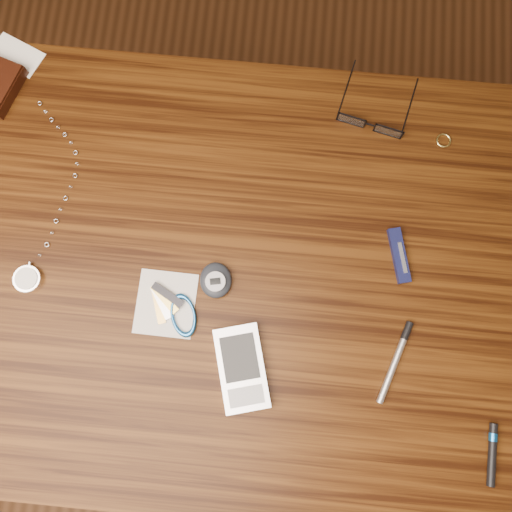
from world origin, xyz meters
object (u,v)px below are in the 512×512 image
Objects in this scene: pda_phone at (242,368)px; desk at (229,281)px; pedometer at (216,280)px; pocket_knife at (399,256)px; notepad_keys at (175,309)px; eyeglasses at (371,122)px; pocket_watch at (30,271)px; silver_pen at (397,356)px.

desk is at bearing 105.39° from pda_phone.
pedometer reaches higher than pocket_knife.
pda_phone is 1.25× the size of notepad_keys.
notepad_keys is at bearing -130.37° from eyeglasses.
pocket_knife is at bearing 40.36° from pda_phone.
notepad_keys is (0.22, -0.04, -0.00)m from pocket_watch.
silver_pen is at bearing -20.98° from desk.
pda_phone is 2.14× the size of pedometer.
eyeglasses reaches higher than pocket_knife.
desk is 0.31m from pocket_watch.
silver_pen is (0.06, -0.36, -0.01)m from eyeglasses.
eyeglasses reaches higher than pocket_watch.
eyeglasses reaches higher than pda_phone.
notepad_keys is (-0.06, -0.05, -0.01)m from pedometer.
pocket_knife is at bearing 91.41° from silver_pen.
eyeglasses is at bearing 67.35° from pda_phone.
pocket_watch is at bearing 170.92° from notepad_keys.
pedometer is (-0.22, -0.27, -0.00)m from eyeglasses.
eyeglasses is 0.98× the size of pda_phone.
desk is at bearing -128.36° from eyeglasses.
notepad_keys is 0.33m from silver_pen.
pocket_watch is 2.89× the size of notepad_keys.
pocket_knife reaches higher than desk.
pda_phone is 0.23m from silver_pen.
desk is at bearing 42.64° from notepad_keys.
notepad_keys is at bearing 145.09° from pda_phone.
pocket_knife is at bearing 10.54° from desk.
pedometer is 0.28m from pocket_knife.
eyeglasses reaches higher than silver_pen.
pocket_watch is at bearing -177.48° from pedometer.
eyeglasses is at bearing 104.67° from pocket_knife.
pda_phone reaches higher than pocket_watch.
notepad_keys is 0.88× the size of silver_pen.
eyeglasses is at bearing 99.27° from silver_pen.
pedometer is (0.28, 0.01, 0.00)m from pocket_watch.
pocket_knife is (0.05, -0.21, -0.01)m from eyeglasses.
pedometer is at bearing 2.52° from pocket_watch.
pocket_watch reaches higher than notepad_keys.
pocket_knife is (0.55, 0.08, -0.00)m from pocket_watch.
desk is at bearing 159.02° from silver_pen.
silver_pen is (0.26, -0.10, 0.11)m from desk.
pedometer is 0.58× the size of notepad_keys.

